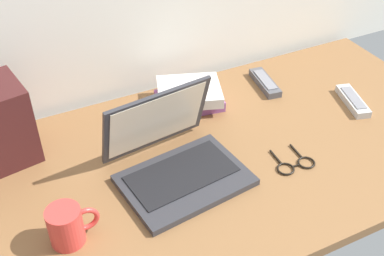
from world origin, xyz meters
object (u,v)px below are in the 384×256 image
Objects in this scene: laptop at (175,159)px; book_stack at (189,96)px; remote_control_near at (353,101)px; coffee_mug at (67,225)px; remote_control_far at (265,83)px; eyeglasses at (295,165)px.

laptop is 1.45× the size of book_stack.
book_stack reaches higher than remote_control_near.
laptop reaches higher than coffee_mug.
book_stack is at bearing 154.27° from remote_control_near.
remote_control_near is 0.72× the size of book_stack.
remote_control_near is at bearing 3.38° from laptop.
book_stack is (0.17, 0.26, -0.01)m from laptop.
laptop is 0.63m from remote_control_near.
laptop is 2.04× the size of remote_control_far.
laptop is 2.89× the size of coffee_mug.
coffee_mug is 0.59m from book_stack.
remote_control_far is (-0.19, 0.21, 0.00)m from remote_control_near.
laptop is at bearing 17.70° from coffee_mug.
remote_control_near is (0.93, 0.13, -0.04)m from coffee_mug.
laptop is at bearing -122.97° from book_stack.
coffee_mug is 1.02× the size of eyeglasses.
book_stack is at bearing 108.81° from eyeglasses.
eyeglasses is at bearing -2.15° from coffee_mug.
remote_control_near is at bearing -25.73° from book_stack.
coffee_mug is 0.70× the size of remote_control_near.
laptop is 0.50m from remote_control_far.
eyeglasses is at bearing -71.19° from book_stack.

